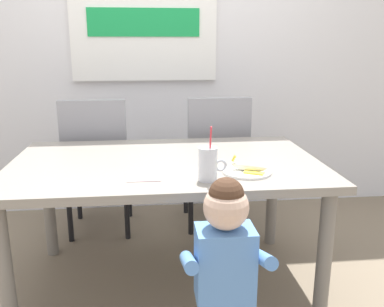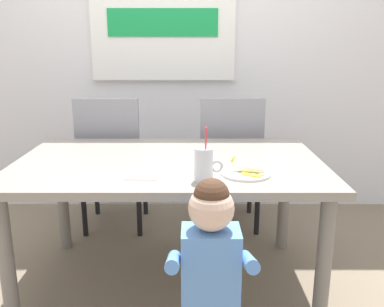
{
  "view_description": "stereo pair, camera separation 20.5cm",
  "coord_description": "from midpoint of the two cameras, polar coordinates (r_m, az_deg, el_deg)",
  "views": [
    {
      "loc": [
        -0.08,
        -2.07,
        1.31
      ],
      "look_at": [
        0.13,
        -0.1,
        0.78
      ],
      "focal_mm": 38.76,
      "sensor_mm": 36.0,
      "label": 1
    },
    {
      "loc": [
        0.12,
        -2.08,
        1.31
      ],
      "look_at": [
        0.13,
        -0.1,
        0.78
      ],
      "focal_mm": 38.76,
      "sensor_mm": 36.0,
      "label": 2
    }
  ],
  "objects": [
    {
      "name": "toddler_standing",
      "position": [
        1.61,
        6.16,
        -14.15
      ],
      "size": [
        0.33,
        0.24,
        0.84
      ],
      "color": "#3F4760",
      "rests_on": "ground"
    },
    {
      "name": "dining_chair_left",
      "position": [
        2.9,
        -9.2,
        -0.5
      ],
      "size": [
        0.44,
        0.45,
        0.96
      ],
      "rotation": [
        0.0,
        0.0,
        3.14
      ],
      "color": "gray",
      "rests_on": "ground"
    },
    {
      "name": "dining_chair_right",
      "position": [
        2.91,
        7.04,
        -0.37
      ],
      "size": [
        0.44,
        0.44,
        0.96
      ],
      "rotation": [
        0.0,
        0.0,
        3.14
      ],
      "color": "gray",
      "rests_on": "ground"
    },
    {
      "name": "ground_plane",
      "position": [
        2.45,
        -0.64,
        -17.19
      ],
      "size": [
        24.0,
        24.0,
        0.0
      ],
      "primitive_type": "plane",
      "color": "#7A6B56"
    },
    {
      "name": "snack_plate",
      "position": [
        1.95,
        10.25,
        -2.74
      ],
      "size": [
        0.23,
        0.23,
        0.01
      ],
      "primitive_type": "cylinder",
      "color": "white",
      "rests_on": "dining_table"
    },
    {
      "name": "dining_table",
      "position": [
        2.18,
        -0.68,
        -2.98
      ],
      "size": [
        1.59,
        0.99,
        0.72
      ],
      "color": "gray",
      "rests_on": "ground"
    },
    {
      "name": "back_wall",
      "position": [
        3.29,
        -0.58,
        17.5
      ],
      "size": [
        6.4,
        0.17,
        2.9
      ],
      "color": "silver",
      "rests_on": "ground"
    },
    {
      "name": "peeled_banana",
      "position": [
        1.93,
        10.63,
        -2.12
      ],
      "size": [
        0.17,
        0.14,
        0.07
      ],
      "rotation": [
        0.0,
        0.0,
        -0.48
      ],
      "color": "#F4EAC6",
      "rests_on": "snack_plate"
    },
    {
      "name": "paper_napkin",
      "position": [
        1.91,
        -4.01,
        -2.96
      ],
      "size": [
        0.15,
        0.15,
        0.0
      ],
      "primitive_type": "cube",
      "rotation": [
        0.0,
        0.0,
        -0.02
      ],
      "color": "silver",
      "rests_on": "dining_table"
    },
    {
      "name": "milk_cup",
      "position": [
        1.82,
        4.69,
        -1.81
      ],
      "size": [
        0.13,
        0.08,
        0.25
      ],
      "color": "silver",
      "rests_on": "dining_table"
    }
  ]
}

